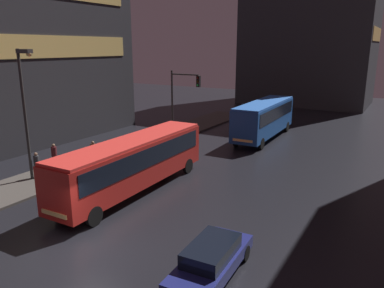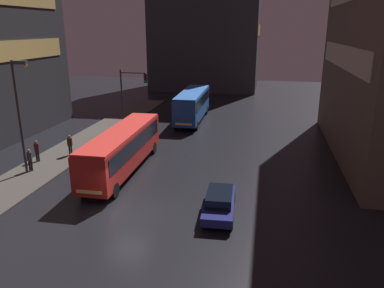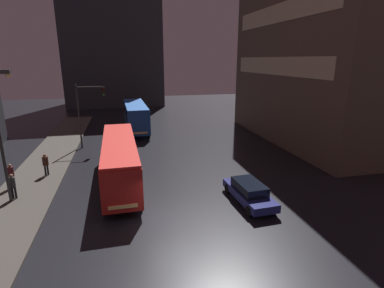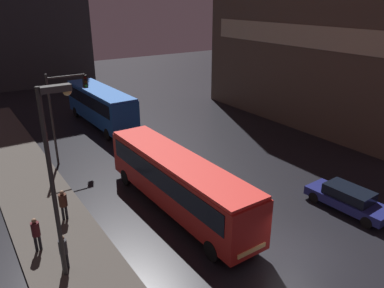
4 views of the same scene
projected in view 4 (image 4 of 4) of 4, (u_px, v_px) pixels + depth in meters
ground_plane at (299, 254)px, 17.51m from camera, size 120.00×120.00×0.00m
sidewalk_left at (46, 214)px, 20.58m from camera, size 4.00×48.00×0.15m
building_right_block at (327, 7)px, 34.38m from camera, size 10.07×21.84×20.67m
bus_near at (178, 178)px, 20.39m from camera, size 2.57×11.91×3.21m
bus_far at (101, 103)px, 34.29m from camera, size 2.78×10.82×3.45m
car_taxi at (348, 199)px, 20.87m from camera, size 1.96×4.73×1.37m
pedestrian_near at (36, 232)px, 17.15m from camera, size 0.53×0.53×1.72m
pedestrian_mid at (63, 250)px, 16.00m from camera, size 0.48×0.48×1.68m
pedestrian_far at (63, 202)px, 19.59m from camera, size 0.55×0.55×1.72m
traffic_light_main at (64, 104)px, 25.77m from camera, size 2.79×0.35×6.49m
street_lamp_sidewalk at (55, 159)px, 14.18m from camera, size 1.25×0.36×8.15m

